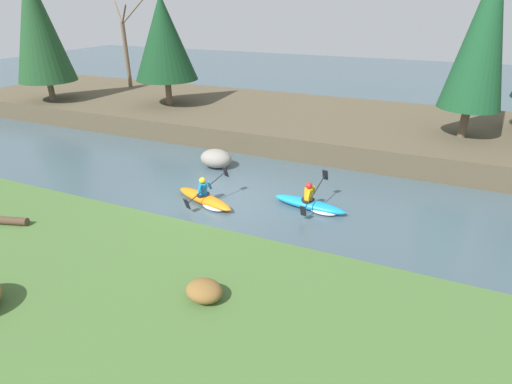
% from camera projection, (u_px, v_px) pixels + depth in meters
% --- Properties ---
extents(ground_plane, '(90.00, 90.00, 0.00)m').
position_uv_depth(ground_plane, '(217.00, 202.00, 14.86)').
color(ground_plane, '#425660').
extents(riverbank_near, '(44.00, 7.79, 0.66)m').
position_uv_depth(riverbank_near, '(83.00, 306.00, 9.28)').
color(riverbank_near, '#476B33').
rests_on(riverbank_near, ground).
extents(riverbank_far, '(44.00, 9.69, 1.08)m').
position_uv_depth(riverbank_far, '(298.00, 121.00, 22.79)').
color(riverbank_far, brown).
rests_on(riverbank_far, ground).
extents(conifer_tree_far_left, '(3.40, 3.40, 7.60)m').
position_uv_depth(conifer_tree_far_left, '(37.00, 25.00, 23.37)').
color(conifer_tree_far_left, brown).
rests_on(conifer_tree_far_left, riverbank_far).
extents(conifer_tree_left, '(3.61, 3.61, 6.09)m').
position_uv_depth(conifer_tree_left, '(164.00, 38.00, 22.65)').
color(conifer_tree_left, brown).
rests_on(conifer_tree_left, riverbank_far).
extents(conifer_tree_mid_left, '(2.64, 2.64, 7.67)m').
position_uv_depth(conifer_tree_mid_left, '(485.00, 32.00, 16.51)').
color(conifer_tree_mid_left, brown).
rests_on(conifer_tree_mid_left, riverbank_far).
extents(bare_tree_upstream, '(3.25, 3.21, 5.86)m').
position_uv_depth(bare_tree_upstream, '(126.00, 47.00, 28.04)').
color(bare_tree_upstream, brown).
rests_on(bare_tree_upstream, riverbank_far).
extents(shrub_clump_third, '(0.86, 0.72, 0.47)m').
position_uv_depth(shrub_clump_third, '(204.00, 291.00, 8.91)').
color(shrub_clump_third, brown).
rests_on(shrub_clump_third, riverbank_near).
extents(kayaker_lead, '(2.80, 2.07, 1.20)m').
position_uv_depth(kayaker_lead, '(312.00, 204.00, 14.23)').
color(kayaker_lead, '#1993D6').
rests_on(kayaker_lead, ground).
extents(kayaker_middle, '(2.75, 2.02, 1.20)m').
position_uv_depth(kayaker_middle, '(206.00, 199.00, 14.61)').
color(kayaker_middle, orange).
rests_on(kayaker_middle, ground).
extents(boulder_midstream, '(1.45, 1.13, 0.82)m').
position_uv_depth(boulder_midstream, '(216.00, 158.00, 17.78)').
color(boulder_midstream, gray).
rests_on(boulder_midstream, ground).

